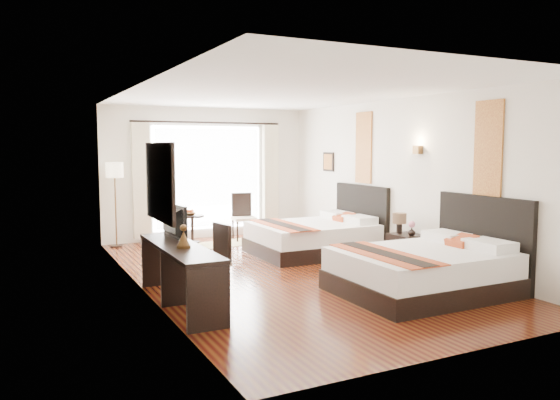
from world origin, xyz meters
name	(u,v)px	position (x,y,z in m)	size (l,w,h in m)	color
floor	(286,273)	(0.00, 0.00, -0.01)	(4.50, 7.50, 0.01)	#380D0A
ceiling	(287,93)	(0.00, 0.00, 2.79)	(4.50, 7.50, 0.02)	white
wall_headboard	(402,180)	(2.25, 0.00, 1.40)	(0.01, 7.50, 2.80)	silver
wall_desk	(140,189)	(-2.25, 0.00, 1.40)	(0.01, 7.50, 2.80)	silver
wall_window	(208,173)	(0.00, 3.75, 1.40)	(4.50, 0.01, 2.80)	silver
wall_entry	(469,208)	(0.00, -3.75, 1.40)	(4.50, 0.01, 2.80)	silver
window_glass	(208,178)	(0.00, 3.73, 1.30)	(2.40, 0.02, 2.20)	white
sheer_curtain	(209,178)	(0.00, 3.67, 1.30)	(2.30, 0.02, 2.10)	white
drape_left	(141,181)	(-1.45, 3.63, 1.28)	(0.35, 0.14, 2.35)	beige
drape_right	(270,177)	(1.45, 3.63, 1.28)	(0.35, 0.14, 2.35)	beige
art_panel_near	(488,148)	(2.23, -1.89, 1.95)	(0.03, 0.50, 1.35)	maroon
art_panel_far	(364,148)	(2.23, 1.13, 1.95)	(0.03, 0.50, 1.35)	maroon
wall_sconce	(418,150)	(2.19, -0.46, 1.92)	(0.10, 0.14, 0.14)	#4D351B
mirror_frame	(160,182)	(-2.22, -0.97, 1.55)	(0.04, 1.25, 0.95)	black
mirror_glass	(162,182)	(-2.19, -0.97, 1.55)	(0.01, 1.12, 0.82)	white
bed_near	(427,268)	(1.18, -1.89, 0.33)	(2.26, 1.76, 1.28)	black
bed_far	(317,236)	(1.21, 1.13, 0.32)	(2.19, 1.71, 1.24)	black
nightstand	(406,250)	(2.00, -0.46, 0.26)	(0.44, 0.55, 0.53)	black
table_lamp	(399,220)	(1.96, -0.31, 0.75)	(0.23, 0.23, 0.37)	black
vase	(412,233)	(1.98, -0.60, 0.57)	(0.13, 0.13, 0.13)	black
console_desk	(180,275)	(-1.99, -0.97, 0.38)	(0.50, 2.20, 0.76)	black
television	(169,221)	(-1.97, -0.42, 0.99)	(0.80, 0.11, 0.46)	black
bronze_figurine	(184,238)	(-1.99, -1.16, 0.88)	(0.17, 0.17, 0.25)	#4D351B
desk_chair	(211,275)	(-1.52, -0.77, 0.29)	(0.51, 0.51, 0.96)	beige
floor_lamp	(115,176)	(-2.00, 3.45, 1.41)	(0.34, 0.34, 1.67)	black
side_table	(192,229)	(-0.53, 3.19, 0.29)	(0.50, 0.50, 0.58)	black
fruit_bowl	(191,214)	(-0.56, 3.18, 0.61)	(0.22, 0.22, 0.05)	#472519
window_chair	(244,226)	(0.56, 3.07, 0.30)	(0.51, 0.51, 0.99)	beige
jute_rug	(227,243)	(0.07, 2.80, 0.01)	(1.13, 0.77, 0.01)	tan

